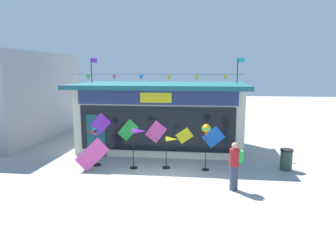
# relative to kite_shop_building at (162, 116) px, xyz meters

# --- Properties ---
(ground_plane) EXTENTS (80.00, 80.00, 0.00)m
(ground_plane) POSITION_rel_kite_shop_building_xyz_m (0.75, -5.00, -1.74)
(ground_plane) COLOR #9E9B99
(kite_shop_building) EXTENTS (8.43, 5.02, 4.69)m
(kite_shop_building) POSITION_rel_kite_shop_building_xyz_m (0.00, 0.00, 0.00)
(kite_shop_building) COLOR beige
(kite_shop_building) RESTS_ON ground_plane
(wind_spinner_far_left) EXTENTS (0.39, 0.38, 1.71)m
(wind_spinner_far_left) POSITION_rel_kite_shop_building_xyz_m (-2.38, -3.50, -0.71)
(wind_spinner_far_left) COLOR black
(wind_spinner_far_left) RESTS_ON ground_plane
(wind_spinner_left) EXTENTS (0.71, 0.31, 1.73)m
(wind_spinner_left) POSITION_rel_kite_shop_building_xyz_m (-0.47, -3.70, -0.40)
(wind_spinner_left) COLOR black
(wind_spinner_left) RESTS_ON ground_plane
(wind_spinner_center_left) EXTENTS (0.66, 0.33, 1.37)m
(wind_spinner_center_left) POSITION_rel_kite_shop_building_xyz_m (0.85, -3.50, -0.75)
(wind_spinner_center_left) COLOR black
(wind_spinner_center_left) RESTS_ON ground_plane
(wind_spinner_center_right) EXTENTS (0.36, 0.36, 1.95)m
(wind_spinner_center_right) POSITION_rel_kite_shop_building_xyz_m (2.31, -3.58, -0.13)
(wind_spinner_center_right) COLOR black
(wind_spinner_center_right) RESTS_ON ground_plane
(person_near_camera) EXTENTS (0.47, 0.36, 1.68)m
(person_near_camera) POSITION_rel_kite_shop_building_xyz_m (3.32, -5.67, -0.85)
(person_near_camera) COLOR #333D56
(person_near_camera) RESTS_ON ground_plane
(trash_bin) EXTENTS (0.52, 0.52, 0.88)m
(trash_bin) POSITION_rel_kite_shop_building_xyz_m (5.61, -3.10, -1.29)
(trash_bin) COLOR #2D4238
(trash_bin) RESTS_ON ground_plane
(display_kite_on_ground) EXTENTS (1.35, 0.45, 1.35)m
(display_kite_on_ground) POSITION_rel_kite_shop_building_xyz_m (-2.29, -4.20, -1.06)
(display_kite_on_ground) COLOR #EA4CA3
(display_kite_on_ground) RESTS_ON ground_plane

